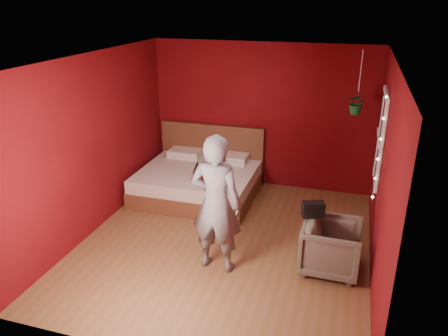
% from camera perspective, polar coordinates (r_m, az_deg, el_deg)
% --- Properties ---
extents(floor, '(4.50, 4.50, 0.00)m').
position_cam_1_polar(floor, '(6.40, 0.17, -9.69)').
color(floor, brown).
rests_on(floor, ground).
extents(room_walls, '(4.04, 4.54, 2.62)m').
position_cam_1_polar(room_walls, '(5.71, 0.19, 4.84)').
color(room_walls, maroon).
rests_on(room_walls, ground).
extents(window, '(0.05, 0.97, 1.27)m').
position_cam_1_polar(window, '(6.42, 19.72, 3.79)').
color(window, white).
rests_on(window, room_walls).
extents(fairy_lights, '(0.04, 0.04, 1.45)m').
position_cam_1_polar(fairy_lights, '(5.91, 19.62, 2.32)').
color(fairy_lights, silver).
rests_on(fairy_lights, room_walls).
extents(bed, '(1.99, 1.69, 1.09)m').
position_cam_1_polar(bed, '(7.76, -3.22, -1.48)').
color(bed, brown).
rests_on(bed, ground).
extents(person, '(0.69, 0.47, 1.82)m').
position_cam_1_polar(person, '(5.44, -1.03, -4.76)').
color(person, slate).
rests_on(person, ground).
extents(armchair, '(0.76, 0.74, 0.68)m').
position_cam_1_polar(armchair, '(5.82, 13.82, -9.97)').
color(armchair, '#635E4E').
rests_on(armchair, ground).
extents(handbag, '(0.31, 0.22, 0.20)m').
position_cam_1_polar(handbag, '(5.73, 11.57, -5.30)').
color(handbag, black).
rests_on(handbag, armchair).
extents(throw_pillow, '(0.53, 0.53, 0.16)m').
position_cam_1_polar(throw_pillow, '(7.30, -2.08, -0.50)').
color(throw_pillow, '#331A11').
rests_on(throw_pillow, bed).
extents(hanging_plant, '(0.36, 0.33, 0.96)m').
position_cam_1_polar(hanging_plant, '(6.94, 16.99, 8.12)').
color(hanging_plant, silver).
rests_on(hanging_plant, room_walls).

